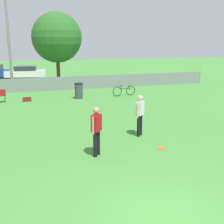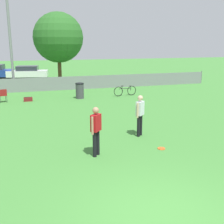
% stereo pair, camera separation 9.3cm
% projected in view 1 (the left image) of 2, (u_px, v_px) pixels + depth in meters
% --- Properties ---
extents(ground_plane, '(120.00, 120.00, 0.00)m').
position_uv_depth(ground_plane, '(162.00, 215.00, 6.33)').
color(ground_plane, '#428438').
extents(fence_backline, '(27.18, 0.07, 1.21)m').
position_uv_depth(fence_backline, '(57.00, 84.00, 22.81)').
color(fence_backline, gray).
rests_on(fence_backline, ground_plane).
extents(light_pole, '(0.90, 0.36, 9.58)m').
position_uv_depth(light_pole, '(7.00, 19.00, 21.52)').
color(light_pole, gray).
rests_on(light_pole, ground_plane).
extents(tree_near_pole, '(4.25, 4.25, 6.35)m').
position_uv_depth(tree_near_pole, '(57.00, 38.00, 23.89)').
color(tree_near_pole, brown).
rests_on(tree_near_pole, ground_plane).
extents(player_thrower_red, '(0.43, 0.43, 1.71)m').
position_uv_depth(player_thrower_red, '(96.00, 128.00, 9.42)').
color(player_thrower_red, black).
rests_on(player_thrower_red, ground_plane).
extents(player_receiver_white, '(0.43, 0.42, 1.71)m').
position_uv_depth(player_receiver_white, '(140.00, 113.00, 11.50)').
color(player_receiver_white, black).
rests_on(player_receiver_white, ground_plane).
extents(frisbee_disc, '(0.28, 0.28, 0.03)m').
position_uv_depth(frisbee_disc, '(162.00, 148.00, 10.29)').
color(frisbee_disc, '#E5591E').
rests_on(frisbee_disc, ground_plane).
extents(folding_chair_sideline, '(0.53, 0.54, 0.87)m').
position_uv_depth(folding_chair_sideline, '(2.00, 95.00, 18.12)').
color(folding_chair_sideline, '#333338').
rests_on(folding_chair_sideline, ground_plane).
extents(bicycle_sideline, '(1.77, 0.44, 0.75)m').
position_uv_depth(bicycle_sideline, '(124.00, 91.00, 20.53)').
color(bicycle_sideline, black).
rests_on(bicycle_sideline, ground_plane).
extents(trash_bin, '(0.59, 0.59, 1.08)m').
position_uv_depth(trash_bin, '(79.00, 91.00, 19.47)').
color(trash_bin, '#3F3F44').
rests_on(trash_bin, ground_plane).
extents(gear_bag_sideline, '(0.56, 0.31, 0.28)m').
position_uv_depth(gear_bag_sideline, '(27.00, 99.00, 18.61)').
color(gear_bag_sideline, maroon).
rests_on(gear_bag_sideline, ground_plane).
extents(parked_car_white, '(4.52, 2.46, 1.34)m').
position_uv_depth(parked_car_white, '(26.00, 72.00, 30.60)').
color(parked_car_white, black).
rests_on(parked_car_white, ground_plane).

